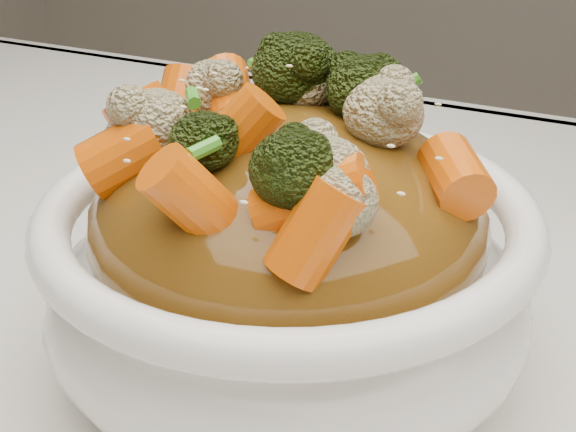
% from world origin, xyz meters
% --- Properties ---
extents(tablecloth, '(1.20, 0.80, 0.04)m').
position_xyz_m(tablecloth, '(0.00, 0.00, 0.73)').
color(tablecloth, silver).
rests_on(tablecloth, dining_table).
extents(bowl, '(0.24, 0.24, 0.09)m').
position_xyz_m(bowl, '(-0.02, -0.01, 0.79)').
color(bowl, white).
rests_on(bowl, tablecloth).
extents(sauce_base, '(0.19, 0.19, 0.10)m').
position_xyz_m(sauce_base, '(-0.02, -0.01, 0.83)').
color(sauce_base, '#5F3C10').
rests_on(sauce_base, bowl).
extents(carrots, '(0.19, 0.19, 0.05)m').
position_xyz_m(carrots, '(-0.02, -0.01, 0.89)').
color(carrots, '#EA6007').
rests_on(carrots, sauce_base).
extents(broccoli, '(0.19, 0.19, 0.05)m').
position_xyz_m(broccoli, '(-0.02, -0.01, 0.89)').
color(broccoli, black).
rests_on(broccoli, sauce_base).
extents(cauliflower, '(0.19, 0.19, 0.04)m').
position_xyz_m(cauliflower, '(-0.02, -0.01, 0.89)').
color(cauliflower, '#C2B584').
rests_on(cauliflower, sauce_base).
extents(scallions, '(0.14, 0.14, 0.02)m').
position_xyz_m(scallions, '(-0.02, -0.01, 0.89)').
color(scallions, '#3C9321').
rests_on(scallions, sauce_base).
extents(sesame_seeds, '(0.17, 0.17, 0.01)m').
position_xyz_m(sesame_seeds, '(-0.02, -0.01, 0.89)').
color(sesame_seeds, beige).
rests_on(sesame_seeds, sauce_base).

